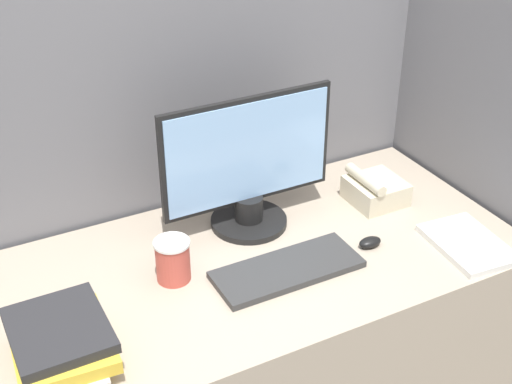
% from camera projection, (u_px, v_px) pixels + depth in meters
% --- Properties ---
extents(cubicle_panel_rear, '(2.00, 0.04, 1.56)m').
position_uv_depth(cubicle_panel_rear, '(191.00, 187.00, 2.37)').
color(cubicle_panel_rear, slate).
rests_on(cubicle_panel_rear, ground_plane).
extents(cubicle_panel_right, '(0.04, 0.83, 1.56)m').
position_uv_depth(cubicle_panel_right, '(466.00, 180.00, 2.40)').
color(cubicle_panel_right, slate).
rests_on(cubicle_panel_right, ground_plane).
extents(desk, '(1.60, 0.77, 0.75)m').
position_uv_depth(desk, '(250.00, 356.00, 2.25)').
color(desk, tan).
rests_on(desk, ground_plane).
extents(monitor, '(0.55, 0.24, 0.42)m').
position_uv_depth(monitor, '(248.00, 171.00, 2.13)').
color(monitor, black).
rests_on(monitor, desk).
extents(keyboard, '(0.42, 0.17, 0.02)m').
position_uv_depth(keyboard, '(287.00, 269.00, 2.00)').
color(keyboard, '#333333').
rests_on(keyboard, desk).
extents(mouse, '(0.07, 0.04, 0.03)m').
position_uv_depth(mouse, '(370.00, 242.00, 2.11)').
color(mouse, black).
rests_on(mouse, desk).
extents(coffee_cup, '(0.10, 0.10, 0.12)m').
position_uv_depth(coffee_cup, '(173.00, 260.00, 1.95)').
color(coffee_cup, '#BF4C3F').
rests_on(coffee_cup, desk).
extents(book_stack, '(0.24, 0.30, 0.10)m').
position_uv_depth(book_stack, '(60.00, 345.00, 1.68)').
color(book_stack, silver).
rests_on(book_stack, desk).
extents(desk_telephone, '(0.17, 0.18, 0.11)m').
position_uv_depth(desk_telephone, '(375.00, 190.00, 2.31)').
color(desk_telephone, beige).
rests_on(desk_telephone, desk).
extents(paper_pile, '(0.21, 0.29, 0.02)m').
position_uv_depth(paper_pile, '(468.00, 244.00, 2.11)').
color(paper_pile, white).
rests_on(paper_pile, desk).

